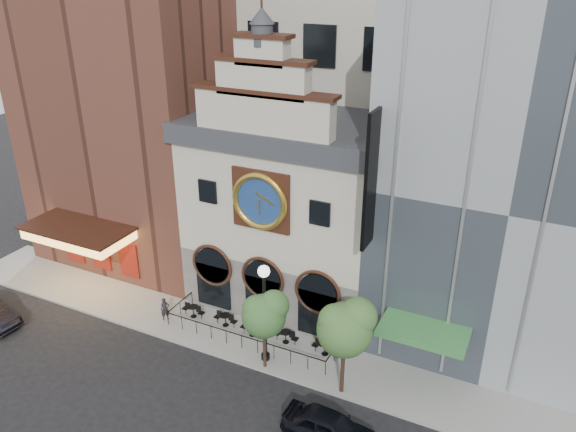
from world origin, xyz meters
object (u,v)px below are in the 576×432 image
Objects in this scene: bistro_1 at (225,319)px; bistro_4 at (325,348)px; bistro_2 at (252,329)px; tree_right at (346,326)px; car_right at (330,428)px; pedestrian at (165,309)px; lamppost at (264,303)px; bistro_0 at (193,310)px; tree_left at (265,313)px; bistro_3 at (286,336)px.

bistro_4 is at bearing 0.84° from bistro_1.
bistro_2 is 1.00× the size of bistro_4.
car_right is at bearing -79.43° from tree_right.
pedestrian is 12.90m from tree_right.
bistro_4 is at bearing 48.65° from lamppost.
bistro_0 is at bearing -179.47° from lamppost.
tree_left reaches higher than bistro_0.
pedestrian is (-13.01, 4.48, 0.11)m from car_right.
lamppost is at bearing 57.12° from car_right.
bistro_3 is at bearing 179.94° from bistro_4.
pedestrian reaches higher than car_right.
tree_left is (4.05, -2.29, 3.09)m from bistro_1.
tree_left is (7.80, -1.18, 2.79)m from pedestrian.
lamppost is at bearing 119.81° from tree_left.
bistro_4 is 4.78m from lamppost.
car_right is 13.76m from pedestrian.
bistro_2 is at bearing 162.24° from tree_right.
car_right is (11.61, -5.50, 0.19)m from bistro_0.
bistro_0 is 0.34× the size of car_right.
lamppost is 1.26× the size of tree_left.
bistro_4 is (2.52, -0.00, 0.00)m from bistro_3.
lamppost is (3.75, -1.77, 3.31)m from bistro_1.
bistro_1 is (2.34, 0.09, 0.00)m from bistro_0.
tree_right is (4.90, -0.52, 0.38)m from lamppost.
pedestrian reaches higher than bistro_0.
pedestrian is (-5.76, -0.95, 0.30)m from bistro_2.
car_right is at bearing -47.95° from bistro_3.
bistro_2 is 1.03× the size of pedestrian.
tree_right is at bearing 12.46° from car_right.
bistro_0 is 1.00× the size of bistro_2.
bistro_2 is at bearing 133.75° from tree_left.
lamppost is 0.64m from tree_left.
bistro_0 and bistro_3 have the same top height.
tree_right is (8.65, -2.29, 3.69)m from bistro_1.
tree_right reaches higher than pedestrian.
lamppost reaches higher than bistro_1.
car_right is (7.25, -5.43, 0.19)m from bistro_2.
bistro_2 is 0.34× the size of car_right.
bistro_2 is 2.13m from bistro_3.
lamppost reaches higher than car_right.
bistro_3 is at bearing 1.72° from bistro_0.
lamppost is at bearing -25.20° from bistro_1.
bistro_3 is at bearing 152.18° from tree_right.
bistro_1 is at bearing 150.54° from tree_left.
bistro_1 is 5.31m from lamppost.
car_right is 0.97× the size of tree_left.
bistro_3 is 3.82m from lamppost.
tree_right is at bearing -49.98° from bistro_4.
bistro_0 and bistro_2 have the same top height.
bistro_4 is at bearing 42.61° from tree_left.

